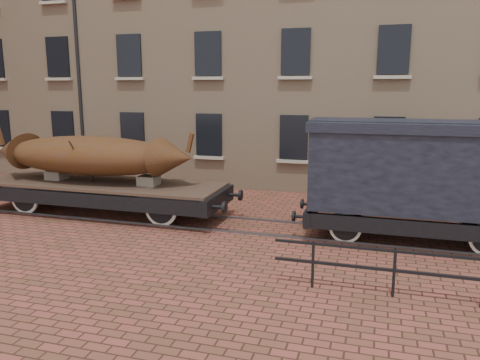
# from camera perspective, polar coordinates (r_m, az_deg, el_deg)

# --- Properties ---
(ground) EXTENTS (90.00, 90.00, 0.00)m
(ground) POSITION_cam_1_polar(r_m,az_deg,el_deg) (14.23, -1.15, -5.48)
(ground) COLOR brown
(warehouse_cream) EXTENTS (40.00, 10.19, 14.00)m
(warehouse_cream) POSITION_cam_1_polar(r_m,az_deg,el_deg) (23.18, 14.30, 18.11)
(warehouse_cream) COLOR tan
(warehouse_cream) RESTS_ON ground
(rail_track) EXTENTS (30.00, 1.52, 0.06)m
(rail_track) POSITION_cam_1_polar(r_m,az_deg,el_deg) (14.23, -1.15, -5.37)
(rail_track) COLOR #59595E
(rail_track) RESTS_ON ground
(flatcar_wagon) EXTENTS (9.05, 2.46, 1.37)m
(flatcar_wagon) POSITION_cam_1_polar(r_m,az_deg,el_deg) (15.89, -16.49, -1.01)
(flatcar_wagon) COLOR brown
(flatcar_wagon) RESTS_ON ground
(iron_boat) EXTENTS (7.22, 2.10, 1.70)m
(iron_boat) POSITION_cam_1_polar(r_m,az_deg,el_deg) (15.91, -17.81, 2.89)
(iron_boat) COLOR #482709
(iron_boat) RESTS_ON flatcar_wagon
(goods_van) EXTENTS (6.29, 2.29, 3.25)m
(goods_van) POSITION_cam_1_polar(r_m,az_deg,el_deg) (13.18, 20.68, 1.53)
(goods_van) COLOR black
(goods_van) RESTS_ON ground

